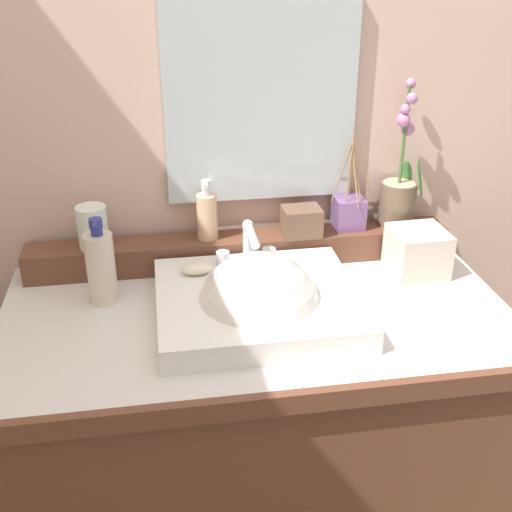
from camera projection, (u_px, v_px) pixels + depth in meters
wall_back at (231, 114)px, 1.63m from camera, size 2.90×0.20×2.48m
vanity_cabinet at (257, 461)px, 1.62m from camera, size 1.13×0.61×0.90m
back_ledge at (241, 249)px, 1.62m from camera, size 1.06×0.10×0.07m
sink_basin at (256, 310)px, 1.39m from camera, size 0.44×0.39×0.29m
soap_bar at (196, 269)px, 1.46m from camera, size 0.07×0.04×0.02m
potted_plant at (399, 192)px, 1.63m from camera, size 0.11×0.09×0.37m
soap_dispenser at (207, 215)px, 1.57m from camera, size 0.05×0.05×0.15m
tumbler_cup at (93, 227)px, 1.52m from camera, size 0.07×0.07×0.11m
reed_diffuser at (349, 211)px, 1.64m from camera, size 0.11×0.10×0.27m
trinket_box at (301, 221)px, 1.60m from camera, size 0.10×0.08×0.07m
lotion_bottle at (101, 267)px, 1.42m from camera, size 0.06×0.07×0.20m
tissue_box at (417, 252)px, 1.56m from camera, size 0.13×0.13×0.11m
mirror at (261, 102)px, 1.52m from camera, size 0.46×0.02×0.48m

